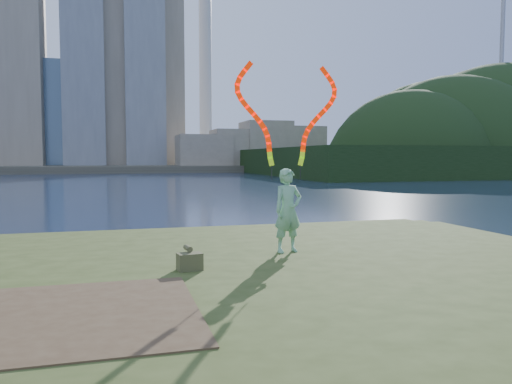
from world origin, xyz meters
name	(u,v)px	position (x,y,z in m)	size (l,w,h in m)	color
ground	(202,296)	(0.00, 0.00, 0.00)	(320.00, 320.00, 0.00)	#18243C
grassy_knoll	(227,315)	(0.00, -2.30, 0.34)	(20.00, 18.00, 0.80)	#374619
dirt_patch	(63,315)	(-2.20, -3.20, 0.81)	(3.20, 3.00, 0.02)	#47331E
far_shore	(124,168)	(0.00, 95.00, 0.60)	(320.00, 40.00, 1.20)	#494435
wooded_hill	(496,172)	(59.57, 59.96, 0.16)	(78.00, 50.00, 63.00)	black
woman_with_ribbons	(288,182)	(1.73, -0.06, 2.20)	(2.03, 0.60, 4.05)	#167A32
canvas_bag	(190,261)	(-0.39, -1.16, 0.96)	(0.44, 0.49, 0.39)	brown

